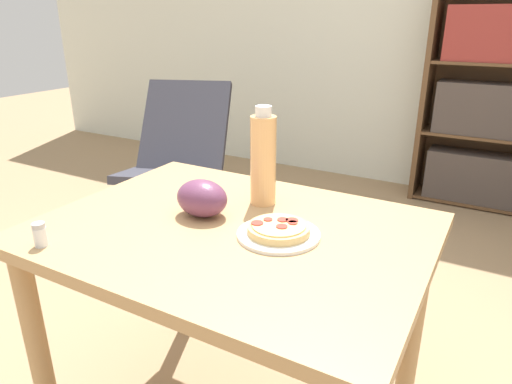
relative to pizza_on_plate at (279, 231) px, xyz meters
name	(u,v)px	position (x,y,z in m)	size (l,w,h in m)	color
wall_back	(443,13)	(-0.07, 2.69, 0.55)	(8.00, 0.05, 2.60)	silver
dining_table	(232,263)	(-0.14, -0.01, -0.13)	(1.04, 0.78, 0.74)	tan
pizza_on_plate	(279,231)	(0.00, 0.00, 0.00)	(0.22, 0.22, 0.04)	white
grape_bunch	(202,198)	(-0.25, 0.01, 0.04)	(0.15, 0.12, 0.11)	#6B3856
drink_bottle	(263,159)	(-0.14, 0.18, 0.13)	(0.08, 0.08, 0.30)	#EFB270
salt_shaker	(40,235)	(-0.49, -0.34, 0.02)	(0.03, 0.03, 0.06)	white
lounge_chair_near	(179,181)	(-1.31, 1.20, -0.47)	(0.76, 0.91, 0.88)	slate
bookshelf	(489,106)	(0.34, 2.51, -0.05)	(0.86, 0.31, 1.49)	brown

